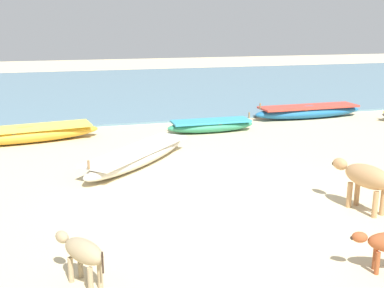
% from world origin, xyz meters
% --- Properties ---
extents(ground, '(80.00, 80.00, 0.00)m').
position_xyz_m(ground, '(0.00, 0.00, 0.00)').
color(ground, beige).
extents(sea_water, '(60.00, 20.00, 0.08)m').
position_xyz_m(sea_water, '(0.00, 18.04, 0.04)').
color(sea_water, slate).
rests_on(sea_water, ground).
extents(fishing_boat_2, '(4.55, 1.10, 0.69)m').
position_xyz_m(fishing_boat_2, '(6.32, 7.42, 0.27)').
color(fishing_boat_2, '#1E669E').
rests_on(fishing_boat_2, ground).
extents(fishing_boat_4, '(3.05, 0.84, 0.61)m').
position_xyz_m(fishing_boat_4, '(1.89, 6.17, 0.23)').
color(fishing_boat_4, '#338C66').
rests_on(fishing_boat_4, ground).
extents(fishing_boat_5, '(4.64, 1.65, 0.69)m').
position_xyz_m(fishing_boat_5, '(-4.12, 6.36, 0.27)').
color(fishing_boat_5, gold).
rests_on(fishing_boat_5, ground).
extents(fishing_boat_6, '(3.57, 3.70, 0.63)m').
position_xyz_m(fishing_boat_6, '(-1.14, 3.06, 0.24)').
color(fishing_boat_6, beige).
rests_on(fishing_boat_6, ground).
extents(cow_adult_tan, '(0.69, 1.44, 0.95)m').
position_xyz_m(cow_adult_tan, '(2.65, -1.24, 0.68)').
color(cow_adult_tan, tan).
rests_on(cow_adult_tan, ground).
extents(calf_far_dun, '(0.76, 0.98, 0.70)m').
position_xyz_m(calf_far_dun, '(-2.85, -2.51, 0.50)').
color(calf_far_dun, tan).
rests_on(calf_far_dun, ground).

